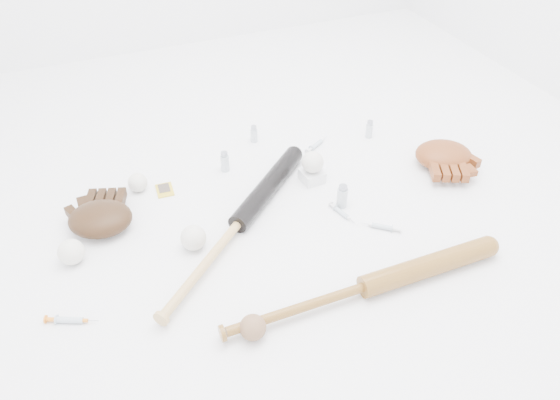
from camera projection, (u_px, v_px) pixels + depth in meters
name	position (u px, v px, depth m)	size (l,w,h in m)	color
bat_dark	(238.00, 223.00, 1.78)	(0.93, 0.07, 0.07)	black
bat_wood	(365.00, 287.00, 1.57)	(0.92, 0.07, 0.07)	brown
glove_dark	(100.00, 218.00, 1.79)	(0.25, 0.25, 0.09)	black
glove_tan	(444.00, 155.00, 2.07)	(0.25, 0.25, 0.09)	brown
trading_card	(165.00, 190.00, 1.97)	(0.06, 0.08, 0.00)	gold
pedestal	(312.00, 176.00, 2.01)	(0.08, 0.08, 0.04)	white
baseball_on_pedestal	(313.00, 162.00, 1.97)	(0.08, 0.08, 0.08)	silver
baseball_left	(71.00, 252.00, 1.67)	(0.08, 0.08, 0.08)	silver
baseball_upper	(138.00, 183.00, 1.95)	(0.07, 0.07, 0.07)	silver
baseball_mid	(193.00, 238.00, 1.72)	(0.08, 0.08, 0.08)	silver
baseball_aged	(253.00, 327.00, 1.46)	(0.07, 0.07, 0.07)	brown
syringe_0	(70.00, 320.00, 1.51)	(0.16, 0.03, 0.02)	#ADBCC6
syringe_1	(382.00, 227.00, 1.81)	(0.15, 0.03, 0.02)	#ADBCC6
syringe_2	(316.00, 145.00, 2.19)	(0.15, 0.03, 0.02)	#ADBCC6
syringe_3	(341.00, 213.00, 1.87)	(0.14, 0.02, 0.02)	#ADBCC6
vial_0	(369.00, 129.00, 2.23)	(0.03, 0.03, 0.08)	silver
vial_1	(254.00, 134.00, 2.20)	(0.03, 0.03, 0.07)	silver
vial_2	(225.00, 161.00, 2.04)	(0.03, 0.03, 0.08)	silver
vial_3	(342.00, 196.00, 1.88)	(0.04, 0.04, 0.09)	silver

